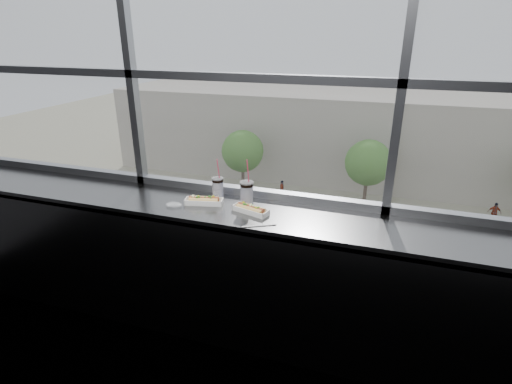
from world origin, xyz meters
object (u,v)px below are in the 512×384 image
(hotdog_tray_right, at_px, (251,209))
(wrapper, at_px, (174,205))
(tree_center, at_px, (368,163))
(pedestrian_a, at_px, (282,188))
(car_far_a, at_px, (213,195))
(car_near_b, at_px, (227,254))
(car_far_b, at_px, (410,220))
(pedestrian_d, at_px, (495,211))
(soda_cup_right, at_px, (247,193))
(car_near_d, at_px, (478,300))
(soda_cup_left, at_px, (218,188))
(car_near_c, at_px, (324,271))
(tree_left, at_px, (243,151))
(hotdog_tray_left, at_px, (204,201))
(loose_straw, at_px, (259,226))

(hotdog_tray_right, relative_size, wrapper, 2.57)
(tree_center, bearing_deg, pedestrian_a, -177.31)
(car_far_a, distance_m, car_near_b, 9.13)
(hotdog_tray_right, xyz_separation_m, car_far_b, (3.23, 24.31, -10.90))
(hotdog_tray_right, bearing_deg, tree_center, 106.88)
(car_far_b, bearing_deg, car_far_a, 87.62)
(hotdog_tray_right, relative_size, pedestrian_d, 0.15)
(wrapper, height_order, car_far_a, wrapper)
(pedestrian_a, bearing_deg, pedestrian_d, -88.11)
(pedestrian_a, relative_size, tree_center, 0.35)
(pedestrian_d, relative_size, pedestrian_a, 0.97)
(car_near_b, distance_m, pedestrian_a, 11.69)
(soda_cup_right, relative_size, car_near_d, 0.06)
(soda_cup_right, distance_m, wrapper, 0.55)
(soda_cup_right, xyz_separation_m, car_near_d, (6.22, 16.22, -11.19))
(soda_cup_left, distance_m, car_near_b, 20.72)
(car_near_c, bearing_deg, car_far_b, -31.57)
(soda_cup_left, bearing_deg, soda_cup_right, -13.87)
(soda_cup_right, distance_m, car_far_b, 26.79)
(car_near_d, bearing_deg, wrapper, 159.03)
(tree_center, bearing_deg, tree_left, -180.00)
(car_near_d, xyz_separation_m, car_near_c, (-7.56, 0.00, 0.14))
(car_far_b, height_order, car_near_b, car_far_b)
(wrapper, bearing_deg, pedestrian_d, 71.04)
(soda_cup_left, relative_size, tree_center, 0.06)
(wrapper, height_order, pedestrian_d, wrapper)
(car_near_b, xyz_separation_m, tree_left, (-3.33, 12.00, 2.66))
(soda_cup_right, distance_m, car_near_b, 20.86)
(hotdog_tray_left, relative_size, hotdog_tray_right, 1.04)
(soda_cup_left, bearing_deg, hotdog_tray_right, -26.15)
(car_far_a, bearing_deg, car_near_b, -158.26)
(pedestrian_d, bearing_deg, car_far_b, -145.03)
(loose_straw, distance_m, tree_center, 29.67)
(hotdog_tray_left, distance_m, pedestrian_a, 30.77)
(hotdog_tray_left, bearing_deg, loose_straw, -36.58)
(hotdog_tray_left, height_order, pedestrian_d, hotdog_tray_left)
(car_near_d, bearing_deg, pedestrian_d, -12.82)
(soda_cup_right, distance_m, pedestrian_a, 30.82)
(hotdog_tray_left, relative_size, tree_left, 0.05)
(hotdog_tray_left, xyz_separation_m, pedestrian_a, (-6.48, 27.96, -11.11))
(hotdog_tray_left, relative_size, pedestrian_a, 0.15)
(hotdog_tray_right, bearing_deg, car_far_b, 99.12)
(soda_cup_right, relative_size, car_near_c, 0.06)
(car_far_b, distance_m, tree_center, 5.81)
(soda_cup_right, bearing_deg, hotdog_tray_right, -56.28)
(soda_cup_right, height_order, tree_center, soda_cup_right)
(car_far_a, bearing_deg, car_near_c, -135.39)
(soda_cup_left, xyz_separation_m, loose_straw, (0.44, -0.34, -0.09))
(tree_left, bearing_deg, car_near_b, -74.47)
(loose_straw, bearing_deg, pedestrian_a, 77.13)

